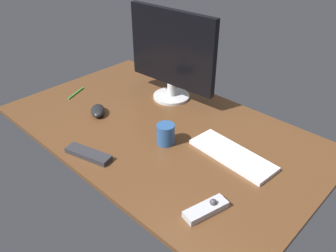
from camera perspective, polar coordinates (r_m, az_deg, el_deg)
desk at (r=151.28cm, az=-1.20°, el=-0.61°), size 140.00×84.00×2.00cm
monitor at (r=165.43cm, az=0.61°, el=11.98°), size 48.41×18.27×43.84cm
keyboard at (r=135.72cm, az=10.61°, el=-4.74°), size 35.57×15.46×1.65cm
computer_mouse at (r=162.97cm, az=-11.57°, el=2.52°), size 12.70×11.63×3.86cm
media_remote at (r=112.50cm, az=6.38°, el=-13.50°), size 8.45×15.88×3.87cm
tv_remote at (r=137.01cm, az=-13.08°, el=-4.55°), size 20.08×10.20×2.10cm
coffee_mug at (r=138.87cm, az=-0.39°, el=-1.35°), size 7.34×7.34×8.66cm
pen at (r=184.72cm, az=-15.01°, el=5.28°), size 5.96×12.64×0.77cm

